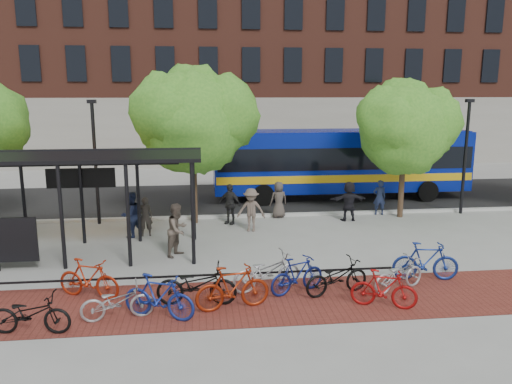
{
  "coord_description": "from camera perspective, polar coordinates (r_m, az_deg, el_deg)",
  "views": [
    {
      "loc": [
        -2.72,
        -17.26,
        5.46
      ],
      "look_at": [
        -0.59,
        1.65,
        1.6
      ],
      "focal_mm": 35.0,
      "sensor_mm": 36.0,
      "label": 1
    }
  ],
  "objects": [
    {
      "name": "ground",
      "position": [
        18.31,
        2.44,
        -5.9
      ],
      "size": [
        160.0,
        160.0,
        0.0
      ],
      "primitive_type": "plane",
      "color": "#9E9E99",
      "rests_on": "ground"
    },
    {
      "name": "asphalt_street",
      "position": [
        25.99,
        -0.26,
        -0.66
      ],
      "size": [
        160.0,
        8.0,
        0.01
      ],
      "primitive_type": "cube",
      "color": "black",
      "rests_on": "ground"
    },
    {
      "name": "curb",
      "position": [
        22.1,
        0.85,
        -2.68
      ],
      "size": [
        160.0,
        0.25,
        0.12
      ],
      "primitive_type": "cube",
      "color": "#B7B7B2",
      "rests_on": "ground"
    },
    {
      "name": "brick_strip",
      "position": [
        13.44,
        -2.86,
        -12.5
      ],
      "size": [
        24.0,
        3.0,
        0.01
      ],
      "primitive_type": "cube",
      "color": "maroon",
      "rests_on": "ground"
    },
    {
      "name": "bike_rack_rail",
      "position": [
        14.26,
        -8.41,
        -11.17
      ],
      "size": [
        12.0,
        0.05,
        0.95
      ],
      "primitive_type": "cube",
      "color": "black",
      "rests_on": "ground"
    },
    {
      "name": "building_brick",
      "position": [
        45.32,
        10.38,
        17.03
      ],
      "size": [
        55.0,
        14.0,
        20.0
      ],
      "primitive_type": "cube",
      "color": "brown",
      "rests_on": "ground"
    },
    {
      "name": "bus_shelter",
      "position": [
        17.81,
        -24.07,
        2.52
      ],
      "size": [
        10.6,
        3.07,
        3.6
      ],
      "color": "black",
      "rests_on": "ground"
    },
    {
      "name": "tree_b",
      "position": [
        20.64,
        -7.0,
        8.6
      ],
      "size": [
        5.15,
        4.2,
        6.47
      ],
      "color": "#382619",
      "rests_on": "ground"
    },
    {
      "name": "tree_c",
      "position": [
        22.46,
        16.83,
        7.39
      ],
      "size": [
        4.66,
        3.8,
        5.92
      ],
      "color": "#382619",
      "rests_on": "ground"
    },
    {
      "name": "lamp_post_left",
      "position": [
        21.47,
        -17.9,
        3.65
      ],
      "size": [
        0.35,
        0.2,
        5.12
      ],
      "color": "black",
      "rests_on": "ground"
    },
    {
      "name": "lamp_post_right",
      "position": [
        24.08,
        22.82,
        4.1
      ],
      "size": [
        0.35,
        0.2,
        5.12
      ],
      "color": "black",
      "rests_on": "ground"
    },
    {
      "name": "bus",
      "position": [
        26.05,
        9.6,
        3.69
      ],
      "size": [
        12.98,
        3.12,
        3.5
      ],
      "rotation": [
        0.0,
        0.0,
        -0.0
      ],
      "color": "#07198B",
      "rests_on": "ground"
    },
    {
      "name": "bike_0",
      "position": [
        12.76,
        -24.39,
        -12.56
      ],
      "size": [
        1.9,
        0.84,
        0.97
      ],
      "primitive_type": "imported",
      "rotation": [
        0.0,
        0.0,
        1.46
      ],
      "color": "black",
      "rests_on": "ground"
    },
    {
      "name": "bike_1",
      "position": [
        14.22,
        -18.57,
        -9.37
      ],
      "size": [
        1.88,
        1.17,
        1.09
      ],
      "primitive_type": "imported",
      "rotation": [
        0.0,
        0.0,
        1.18
      ],
      "color": "#A0260E",
      "rests_on": "ground"
    },
    {
      "name": "bike_2",
      "position": [
        12.8,
        -15.56,
        -11.97
      ],
      "size": [
        1.83,
        0.91,
        0.92
      ],
      "primitive_type": "imported",
      "rotation": [
        0.0,
        0.0,
        1.75
      ],
      "color": "gray",
      "rests_on": "ground"
    },
    {
      "name": "bike_3",
      "position": [
        12.57,
        -11.03,
        -11.68
      ],
      "size": [
        1.94,
        1.23,
        1.13
      ],
      "primitive_type": "imported",
      "rotation": [
        0.0,
        0.0,
        1.17
      ],
      "color": "navy",
      "rests_on": "ground"
    },
    {
      "name": "bike_4",
      "position": [
        13.19,
        -6.81,
        -10.48
      ],
      "size": [
        2.14,
        0.93,
        1.09
      ],
      "primitive_type": "imported",
      "rotation": [
        0.0,
        0.0,
        1.47
      ],
      "color": "black",
      "rests_on": "ground"
    },
    {
      "name": "bike_5",
      "position": [
        12.84,
        -2.69,
        -10.87
      ],
      "size": [
        2.01,
        0.93,
        1.17
      ],
      "primitive_type": "imported",
      "rotation": [
        0.0,
        0.0,
        1.78
      ],
      "color": "maroon",
      "rests_on": "ground"
    },
    {
      "name": "bike_6",
      "position": [
        14.02,
        1.23,
        -9.08
      ],
      "size": [
        2.17,
        1.29,
        1.07
      ],
      "primitive_type": "imported",
      "rotation": [
        0.0,
        0.0,
        1.87
      ],
      "color": "#A8A8AB",
      "rests_on": "ground"
    },
    {
      "name": "bike_7",
      "position": [
        13.88,
        4.73,
        -9.43
      ],
      "size": [
        1.77,
        1.16,
        1.04
      ],
      "primitive_type": "imported",
      "rotation": [
        0.0,
        0.0,
        2.0
      ],
      "color": "navy",
      "rests_on": "ground"
    },
    {
      "name": "bike_8",
      "position": [
        13.92,
        9.21,
        -9.57
      ],
      "size": [
        2.0,
        1.17,
        0.99
      ],
      "primitive_type": "imported",
      "rotation": [
        0.0,
        0.0,
        1.86
      ],
      "color": "black",
      "rests_on": "ground"
    },
    {
      "name": "bike_9",
      "position": [
        13.36,
        14.41,
        -10.68
      ],
      "size": [
        1.74,
        1.05,
        1.01
      ],
      "primitive_type": "imported",
      "rotation": [
        0.0,
        0.0,
        1.2
      ],
      "color": "#9A0E0E",
      "rests_on": "ground"
    },
    {
      "name": "bike_10",
      "position": [
        14.55,
        15.98,
        -9.05
      ],
      "size": [
        1.88,
        1.31,
        0.94
      ],
      "primitive_type": "imported",
      "rotation": [
        0.0,
        0.0,
        2.0
      ],
      "color": "#AAA9AC",
      "rests_on": "ground"
    },
    {
      "name": "bike_11",
      "position": [
        15.52,
        18.81,
        -7.5
      ],
      "size": [
        1.99,
        0.85,
        1.16
      ],
      "primitive_type": "imported",
      "rotation": [
        0.0,
        0.0,
        1.41
      ],
      "color": "navy",
      "rests_on": "ground"
    },
    {
      "name": "pedestrian_1",
      "position": [
        19.48,
        -12.55,
        -2.75
      ],
      "size": [
        0.61,
        0.46,
        1.54
      ],
      "primitive_type": "imported",
      "rotation": [
        0.0,
        0.0,
        3.31
      ],
      "color": "#37322C",
      "rests_on": "ground"
    },
    {
      "name": "pedestrian_2",
      "position": [
        19.46,
        -14.08,
        -2.54
      ],
      "size": [
        1.06,
        1.06,
        1.74
      ],
      "primitive_type": "imported",
      "rotation": [
        0.0,
        0.0,
        3.92
      ],
      "color": "#20294A",
      "rests_on": "ground"
    },
    {
      "name": "pedestrian_3",
      "position": [
        19.67,
        -0.56,
        -2.06
      ],
      "size": [
        1.23,
        0.88,
        1.72
      ],
      "primitive_type": "imported",
      "rotation": [
        0.0,
        0.0,
        -0.23
      ],
      "color": "brown",
      "rests_on": "ground"
    },
    {
      "name": "pedestrian_4",
      "position": [
        20.78,
        -3.03,
        -1.37
      ],
      "size": [
        1.05,
        0.91,
        1.7
      ],
      "primitive_type": "imported",
      "rotation": [
        0.0,
        0.0,
        5.68
      ],
      "color": "#272727",
      "rests_on": "ground"
    },
    {
      "name": "pedestrian_5",
      "position": [
        21.63,
        10.57,
        -1.03
      ],
      "size": [
        1.6,
        0.56,
        1.71
      ],
      "primitive_type": "imported",
      "rotation": [
        0.0,
        0.0,
        3.18
      ],
      "color": "black",
      "rests_on": "ground"
    },
    {
      "name": "pedestrian_6",
      "position": [
        21.83,
        2.6,
        -0.88
      ],
      "size": [
        0.87,
        0.66,
        1.6
      ],
      "primitive_type": "imported",
      "rotation": [
        0.0,
        0.0,
        3.35
      ],
      "color": "#463D38",
      "rests_on": "ground"
    },
    {
      "name": "pedestrian_7",
      "position": [
        22.99,
        13.92,
        -0.61
      ],
      "size": [
        0.61,
        0.44,
        1.57
      ],
      "primitive_type": "imported",
      "rotation": [
        0.0,
        0.0,
        3.03
      ],
      "color": "#1C2543",
      "rests_on": "ground"
    },
    {
      "name": "pedestrian_8",
      "position": [
        16.95,
        -8.95,
        -4.28
      ],
      "size": [
        1.05,
        1.11,
        1.8
      ],
      "primitive_type": "imported",
      "rotation": [
        0.0,
        0.0,
        0.98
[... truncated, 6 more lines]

